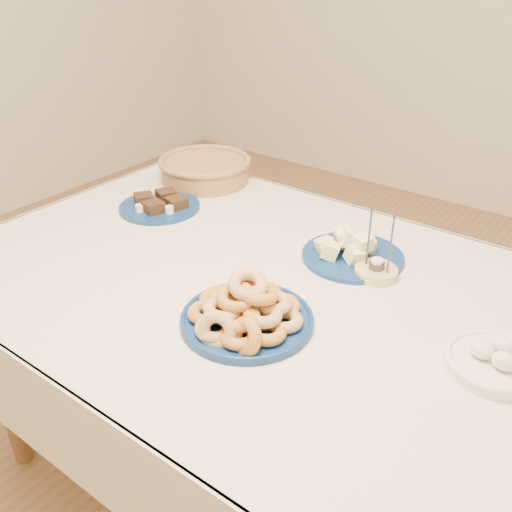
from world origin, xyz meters
name	(u,v)px	position (x,y,z in m)	size (l,w,h in m)	color
ground	(266,484)	(0.00, 0.00, 0.00)	(5.00, 5.00, 0.00)	#8D6542
dining_table	(268,317)	(0.00, 0.00, 0.64)	(1.71, 1.11, 0.75)	brown
donut_platter	(246,312)	(0.07, -0.17, 0.79)	(0.35, 0.35, 0.14)	navy
melon_plate	(352,249)	(0.10, 0.24, 0.78)	(0.35, 0.35, 0.09)	navy
brownie_plate	(160,205)	(-0.54, 0.15, 0.76)	(0.30, 0.30, 0.05)	navy
wicker_basket	(205,169)	(-0.58, 0.42, 0.80)	(0.42, 0.42, 0.09)	brown
candle_holder	(376,271)	(0.20, 0.19, 0.77)	(0.12, 0.12, 0.18)	tan
egg_bowl	(494,361)	(0.55, 0.01, 0.77)	(0.20, 0.20, 0.06)	#EEE5CE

